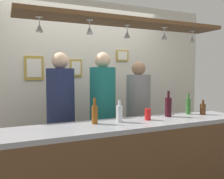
# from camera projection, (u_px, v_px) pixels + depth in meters

# --- Properties ---
(back_wall) EXTENTS (4.40, 0.06, 2.60)m
(back_wall) POSITION_uv_depth(u_px,v_px,m) (85.00, 85.00, 3.77)
(back_wall) COLOR silver
(back_wall) RESTS_ON ground_plane
(bar_counter) EXTENTS (2.70, 0.55, 0.99)m
(bar_counter) POSITION_uv_depth(u_px,v_px,m) (138.00, 157.00, 2.36)
(bar_counter) COLOR #99999E
(bar_counter) RESTS_ON ground_plane
(overhead_glass_rack) EXTENTS (2.20, 0.36, 0.04)m
(overhead_glass_rack) POSITION_uv_depth(u_px,v_px,m) (128.00, 22.00, 2.45)
(overhead_glass_rack) COLOR brown
(hanging_wineglass_far_left) EXTENTS (0.07, 0.07, 0.13)m
(hanging_wineglass_far_left) POSITION_uv_depth(u_px,v_px,m) (39.00, 27.00, 2.12)
(hanging_wineglass_far_left) COLOR silver
(hanging_wineglass_far_left) RESTS_ON overhead_glass_rack
(hanging_wineglass_left) EXTENTS (0.07, 0.07, 0.13)m
(hanging_wineglass_left) POSITION_uv_depth(u_px,v_px,m) (90.00, 30.00, 2.24)
(hanging_wineglass_left) COLOR silver
(hanging_wineglass_left) RESTS_ON overhead_glass_rack
(hanging_wineglass_center_left) EXTENTS (0.07, 0.07, 0.13)m
(hanging_wineglass_center_left) POSITION_uv_depth(u_px,v_px,m) (127.00, 34.00, 2.49)
(hanging_wineglass_center_left) COLOR silver
(hanging_wineglass_center_left) RESTS_ON overhead_glass_rack
(hanging_wineglass_center) EXTENTS (0.07, 0.07, 0.13)m
(hanging_wineglass_center) POSITION_uv_depth(u_px,v_px,m) (164.00, 36.00, 2.62)
(hanging_wineglass_center) COLOR silver
(hanging_wineglass_center) RESTS_ON overhead_glass_rack
(hanging_wineglass_center_right) EXTENTS (0.07, 0.07, 0.13)m
(hanging_wineglass_center_right) POSITION_uv_depth(u_px,v_px,m) (192.00, 39.00, 2.86)
(hanging_wineglass_center_right) COLOR silver
(hanging_wineglass_center_right) RESTS_ON overhead_glass_rack
(person_left_navy_shirt) EXTENTS (0.34, 0.34, 1.74)m
(person_left_navy_shirt) POSITION_uv_depth(u_px,v_px,m) (61.00, 109.00, 2.96)
(person_left_navy_shirt) COLOR #2D334C
(person_left_navy_shirt) RESTS_ON ground_plane
(person_middle_teal_shirt) EXTENTS (0.34, 0.34, 1.76)m
(person_middle_teal_shirt) POSITION_uv_depth(u_px,v_px,m) (103.00, 105.00, 3.19)
(person_middle_teal_shirt) COLOR #2D334C
(person_middle_teal_shirt) RESTS_ON ground_plane
(person_right_grey_shirt) EXTENTS (0.34, 0.34, 1.65)m
(person_right_grey_shirt) POSITION_uv_depth(u_px,v_px,m) (138.00, 108.00, 3.42)
(person_right_grey_shirt) COLOR #2D334C
(person_right_grey_shirt) RESTS_ON ground_plane
(bottle_beer_green_import) EXTENTS (0.06, 0.06, 0.26)m
(bottle_beer_green_import) POSITION_uv_depth(u_px,v_px,m) (188.00, 106.00, 2.96)
(bottle_beer_green_import) COLOR #336B2D
(bottle_beer_green_import) RESTS_ON bar_counter
(bottle_beer_brown_stubby) EXTENTS (0.07, 0.07, 0.18)m
(bottle_beer_brown_stubby) POSITION_uv_depth(u_px,v_px,m) (203.00, 109.00, 2.93)
(bottle_beer_brown_stubby) COLOR #512D14
(bottle_beer_brown_stubby) RESTS_ON bar_counter
(bottle_wine_dark_red) EXTENTS (0.08, 0.08, 0.30)m
(bottle_wine_dark_red) POSITION_uv_depth(u_px,v_px,m) (168.00, 106.00, 2.79)
(bottle_wine_dark_red) COLOR #380F19
(bottle_wine_dark_red) RESTS_ON bar_counter
(bottle_soda_clear) EXTENTS (0.06, 0.06, 0.23)m
(bottle_soda_clear) POSITION_uv_depth(u_px,v_px,m) (119.00, 113.00, 2.48)
(bottle_soda_clear) COLOR silver
(bottle_soda_clear) RESTS_ON bar_counter
(bottle_beer_amber_tall) EXTENTS (0.06, 0.06, 0.26)m
(bottle_beer_amber_tall) POSITION_uv_depth(u_px,v_px,m) (95.00, 114.00, 2.40)
(bottle_beer_amber_tall) COLOR brown
(bottle_beer_amber_tall) RESTS_ON bar_counter
(drink_can) EXTENTS (0.07, 0.07, 0.12)m
(drink_can) POSITION_uv_depth(u_px,v_px,m) (148.00, 114.00, 2.59)
(drink_can) COLOR red
(drink_can) RESTS_ON bar_counter
(picture_frame_crest) EXTENTS (0.18, 0.02, 0.26)m
(picture_frame_crest) POSITION_uv_depth(u_px,v_px,m) (76.00, 68.00, 3.64)
(picture_frame_crest) COLOR #B29338
(picture_frame_crest) RESTS_ON back_wall
(picture_frame_caricature) EXTENTS (0.26, 0.02, 0.34)m
(picture_frame_caricature) POSITION_uv_depth(u_px,v_px,m) (34.00, 68.00, 3.39)
(picture_frame_caricature) COLOR #B29338
(picture_frame_caricature) RESTS_ON back_wall
(picture_frame_upper_small) EXTENTS (0.22, 0.02, 0.18)m
(picture_frame_upper_small) POSITION_uv_depth(u_px,v_px,m) (122.00, 56.00, 3.95)
(picture_frame_upper_small) COLOR #B29338
(picture_frame_upper_small) RESTS_ON back_wall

